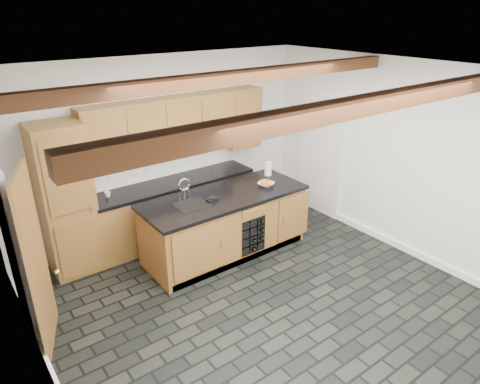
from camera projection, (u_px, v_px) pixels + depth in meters
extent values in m
plane|color=black|center=(265.00, 301.00, 5.40)|extent=(5.00, 5.00, 0.00)
plane|color=white|center=(165.00, 147.00, 6.68)|extent=(5.00, 0.00, 5.00)
plane|color=white|center=(32.00, 278.00, 3.47)|extent=(0.00, 5.00, 5.00)
plane|color=white|center=(399.00, 158.00, 6.21)|extent=(0.00, 5.00, 5.00)
plane|color=white|center=(271.00, 74.00, 4.28)|extent=(5.00, 5.00, 0.00)
cube|color=#502C14|center=(368.00, 105.00, 3.44)|extent=(4.90, 0.15, 0.15)
cube|color=#502C14|center=(236.00, 77.00, 4.76)|extent=(4.90, 0.15, 0.15)
cube|color=white|center=(386.00, 239.00, 6.74)|extent=(0.04, 5.00, 0.10)
cube|color=white|center=(13.00, 250.00, 4.59)|extent=(0.06, 0.94, 2.04)
cube|color=olive|center=(36.00, 261.00, 4.43)|extent=(0.31, 0.77, 2.00)
cube|color=white|center=(320.00, 156.00, 7.45)|extent=(0.06, 0.98, 2.04)
cube|color=black|center=(321.00, 157.00, 7.47)|extent=(0.02, 0.86, 1.96)
cube|color=olive|center=(66.00, 200.00, 5.69)|extent=(0.65, 0.60, 2.10)
cube|color=olive|center=(176.00, 210.00, 6.83)|extent=(2.60, 0.60, 0.88)
cube|color=black|center=(174.00, 183.00, 6.64)|extent=(2.64, 0.62, 0.05)
cube|color=white|center=(164.00, 160.00, 6.74)|extent=(2.60, 0.02, 0.52)
cube|color=olive|center=(161.00, 124.00, 6.31)|extent=(2.40, 0.35, 0.75)
cube|color=olive|center=(242.00, 118.00, 7.18)|extent=(0.60, 0.35, 1.00)
cube|color=olive|center=(225.00, 225.00, 6.34)|extent=(2.40, 0.90, 0.88)
cube|color=black|center=(225.00, 197.00, 6.16)|extent=(2.46, 0.96, 0.05)
cube|color=olive|center=(200.00, 251.00, 5.59)|extent=(0.80, 0.02, 0.70)
cube|color=olive|center=(293.00, 217.00, 6.51)|extent=(0.60, 0.02, 0.70)
cube|color=black|center=(247.00, 232.00, 6.23)|extent=(0.42, 0.30, 0.56)
cylinder|color=black|center=(249.00, 246.00, 6.29)|extent=(0.07, 0.26, 0.07)
cylinder|color=black|center=(257.00, 218.00, 6.19)|extent=(0.07, 0.26, 0.07)
cylinder|color=black|center=(256.00, 235.00, 6.31)|extent=(0.07, 0.26, 0.07)
cylinder|color=black|center=(249.00, 237.00, 6.23)|extent=(0.07, 0.26, 0.07)
cylinder|color=black|center=(257.00, 226.00, 6.25)|extent=(0.07, 0.26, 0.07)
cube|color=black|center=(192.00, 205.00, 5.85)|extent=(0.45, 0.40, 0.02)
cylinder|color=silver|center=(185.00, 194.00, 5.94)|extent=(0.02, 0.02, 0.20)
torus|color=silver|center=(184.00, 185.00, 5.88)|extent=(0.18, 0.02, 0.18)
cylinder|color=silver|center=(180.00, 199.00, 5.92)|extent=(0.02, 0.02, 0.08)
cylinder|color=silver|center=(190.00, 196.00, 6.01)|extent=(0.02, 0.02, 0.08)
cube|color=black|center=(212.00, 200.00, 5.96)|extent=(0.19, 0.12, 0.04)
cylinder|color=black|center=(212.00, 198.00, 5.95)|extent=(0.12, 0.12, 0.01)
imported|color=beige|center=(266.00, 184.00, 6.44)|extent=(0.30, 0.30, 0.06)
sphere|color=red|center=(269.00, 182.00, 6.46)|extent=(0.07, 0.07, 0.07)
sphere|color=orange|center=(265.00, 181.00, 6.48)|extent=(0.07, 0.07, 0.07)
sphere|color=olive|center=(263.00, 182.00, 6.43)|extent=(0.07, 0.07, 0.07)
sphere|color=#DD4C21|center=(265.00, 184.00, 6.39)|extent=(0.07, 0.07, 0.07)
sphere|color=orange|center=(269.00, 183.00, 6.40)|extent=(0.07, 0.07, 0.07)
cylinder|color=white|center=(268.00, 169.00, 6.83)|extent=(0.11, 0.11, 0.22)
imported|color=white|center=(108.00, 194.00, 6.07)|extent=(0.10, 0.10, 0.08)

